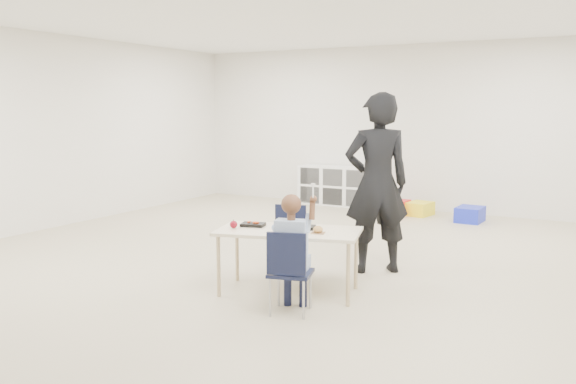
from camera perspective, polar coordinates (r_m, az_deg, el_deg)
The scene contains 16 objects.
room at distance 6.52m, azimuth -1.10°, elevation 4.89°, with size 9.00×9.02×2.80m.
table at distance 5.78m, azimuth 0.07°, elevation -6.46°, with size 1.45×0.99×0.61m.
chair_near at distance 5.22m, azimuth 0.25°, elevation -7.41°, with size 0.35×0.33×0.73m, color black, non-canonical shape.
chair_far at distance 6.33m, azimuth -0.08°, elevation -4.68°, with size 0.35×0.33×0.73m, color black, non-canonical shape.
child at distance 5.16m, azimuth 0.25°, elevation -5.17°, with size 0.49×0.49×1.15m, color #B9CDFA, non-canonical shape.
lunch_tray_near at distance 5.76m, azimuth 1.41°, elevation -3.31°, with size 0.22×0.16×0.03m, color black.
lunch_tray_far at distance 5.89m, azimuth -3.29°, elevation -3.06°, with size 0.22×0.16×0.03m, color black.
milk_carton at distance 5.59m, azimuth -0.11°, elevation -3.29°, with size 0.07×0.07×0.10m, color white.
bread_roll at distance 5.56m, azimuth 2.83°, elevation -3.52°, with size 0.09×0.09×0.07m, color #B5844A.
apple_near at distance 5.77m, azimuth -0.64°, elevation -3.08°, with size 0.07×0.07×0.07m, color maroon.
apple_far at distance 5.81m, azimuth -5.11°, elevation -3.04°, with size 0.07×0.07×0.07m, color maroon.
cubby_shelf at distance 10.96m, azimuth 4.61°, elevation 0.58°, with size 1.40×0.40×0.70m, color white.
adult at distance 6.47m, azimuth 8.32°, elevation 0.80°, with size 0.69×0.45×1.90m, color black.
bin_red at distance 10.12m, azimuth 9.94°, elevation -1.45°, with size 0.38×0.48×0.24m, color red.
bin_yellow at distance 10.15m, azimuth 12.20°, elevation -1.54°, with size 0.35×0.44×0.22m, color yellow.
bin_blue at distance 9.76m, azimuth 16.66°, elevation -2.02°, with size 0.37×0.47×0.23m, color #1B2ACD.
Camera 1 is at (3.24, -5.64, 1.74)m, focal length 38.00 mm.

